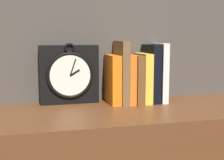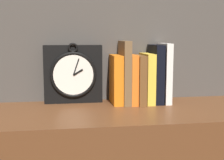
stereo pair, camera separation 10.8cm
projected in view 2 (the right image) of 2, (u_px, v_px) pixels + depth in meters
The scene contains 8 objects.
clock at pixel (73, 74), 1.22m from camera, with size 0.23×0.06×0.24m.
book_slot0_orange at pixel (116, 79), 1.21m from camera, with size 0.04×0.13×0.19m.
book_slot1_brown at pixel (125, 72), 1.20m from camera, with size 0.03×0.14×0.24m.
book_slot2_orange at pixel (132, 79), 1.21m from camera, with size 0.03×0.14×0.19m.
book_slot3_brown at pixel (139, 79), 1.21m from camera, with size 0.03×0.15×0.19m.
book_slot4_yellow at pixel (147, 78), 1.22m from camera, with size 0.03×0.14×0.19m.
book_slot5_black at pixel (155, 74), 1.23m from camera, with size 0.03×0.14×0.23m.
book_slot6_white at pixel (164, 73), 1.23m from camera, with size 0.02×0.14×0.23m.
Camera 2 is at (-0.16, -1.06, 1.08)m, focal length 50.00 mm.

